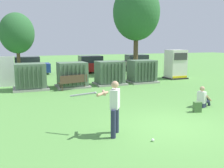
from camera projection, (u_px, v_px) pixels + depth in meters
The scene contains 16 objects.
ground_plane at pixel (172, 126), 8.57m from camera, with size 96.00×96.00×0.00m, color #5B9947.
transformer_west at pixel (30, 77), 15.07m from camera, with size 2.10×1.70×1.62m.
transformer_mid_west at pixel (72, 75), 15.89m from camera, with size 2.10×1.70×1.62m.
transformer_mid_east at pixel (110, 73), 16.87m from camera, with size 2.10×1.70×1.62m.
transformer_east at pixel (142, 72), 17.79m from camera, with size 2.10×1.70×1.62m.
generator_enclosure at pixel (176, 64), 19.63m from camera, with size 1.60×1.40×2.30m.
park_bench at pixel (73, 81), 15.12m from camera, with size 1.84×0.77×0.92m.
batter at pixel (113, 105), 7.61m from camera, with size 1.45×1.14×1.74m.
sports_ball at pixel (153, 140), 7.25m from camera, with size 0.09×0.09×0.09m, color white.
seated_spectator at pixel (203, 99), 11.10m from camera, with size 0.79×0.65×0.96m.
backpack at pixel (197, 107), 10.28m from camera, with size 0.36×0.32×0.44m.
tree_left at pixel (17, 33), 19.74m from camera, with size 2.75×2.75×5.25m.
tree_center_left at pixel (136, 13), 21.87m from camera, with size 4.20×4.20×8.02m.
parked_car_left_of_center at pixel (26, 66), 22.06m from camera, with size 4.26×2.04×1.62m.
parked_car_right_of_center at pixel (89, 65), 23.34m from camera, with size 4.27×2.06×1.62m.
parked_car_rightmost at pixel (136, 63), 25.46m from camera, with size 4.34×2.21×1.62m.
Camera 1 is at (-4.98, -6.84, 2.91)m, focal length 39.23 mm.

